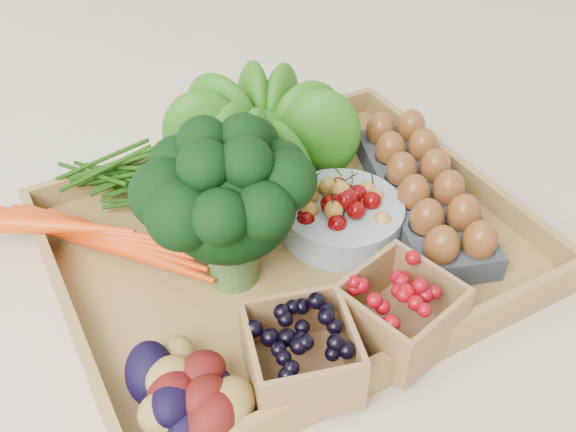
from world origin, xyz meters
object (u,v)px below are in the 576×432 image
tray (288,248)px  egg_carton (421,197)px  cherry_bowl (342,217)px  broccoli (230,229)px

tray → egg_carton: size_ratio=1.89×
tray → egg_carton: egg_carton is taller
cherry_bowl → egg_carton: size_ratio=0.53×
cherry_bowl → tray: bearing=172.0°
tray → cherry_bowl: cherry_bowl is taller
tray → cherry_bowl: size_ratio=3.58×
tray → egg_carton: (0.19, -0.02, 0.02)m
cherry_bowl → egg_carton: (0.12, -0.01, -0.00)m
broccoli → egg_carton: size_ratio=0.65×
egg_carton → broccoli: bearing=-162.5°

